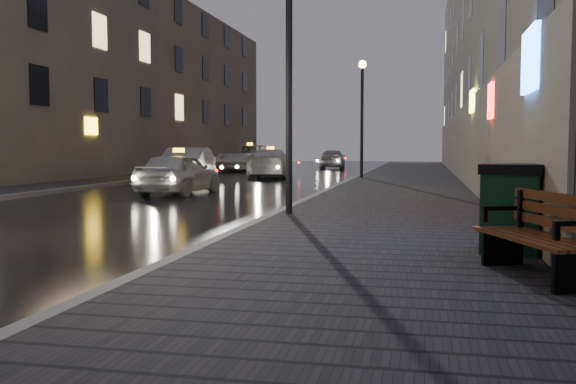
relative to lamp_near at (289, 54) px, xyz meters
The scene contains 17 objects.
ground 7.18m from the lamp_near, 107.14° to the right, with size 120.00×120.00×0.00m, color black.
sidewalk 15.52m from the lamp_near, 82.22° to the left, with size 4.60×58.00×0.15m, color black.
curb 15.39m from the lamp_near, 91.34° to the left, with size 0.20×58.00×0.15m, color slate.
sidewalk_far 18.65m from the lamp_near, 125.12° to the left, with size 2.40×58.00×0.15m, color black.
curb_far 17.95m from the lamp_near, 121.66° to the left, with size 0.20×58.00×0.15m, color slate.
building_near 19.94m from the lamp_near, 74.55° to the left, with size 1.80×50.00×13.00m, color #605B54.
building_far_b 21.07m from the lamp_near, 137.63° to the left, with size 6.00×16.00×14.00m, color #6B6051.
building_far_c 36.45m from the lamp_near, 114.95° to the left, with size 6.00×22.00×11.00m, color #6B6051.
lamp_near is the anchor object (origin of this frame).
lamp_far 16.00m from the lamp_near, 90.00° to the left, with size 0.36×0.36×5.28m.
bench 7.72m from the lamp_near, 55.43° to the right, with size 1.23×1.92×0.93m.
trash_bin 6.42m from the lamp_near, 47.27° to the right, with size 0.92×0.92×1.20m.
taxi_near 8.68m from the lamp_near, 127.91° to the left, with size 1.62×4.03×1.37m, color silver.
car_left_mid 14.27m from the lamp_near, 119.91° to the left, with size 1.60×4.60×1.51m, color #929199.
taxi_mid 18.64m from the lamp_near, 104.81° to the left, with size 1.99×4.91×1.42m, color silver.
taxi_far 27.33m from the lamp_near, 107.16° to the left, with size 2.74×5.94×1.65m, color #BAB9C0.
car_far 30.71m from the lamp_near, 96.36° to the left, with size 1.65×4.09×1.40m, color #A0A0A8.
Camera 1 is at (4.65, -7.24, 1.58)m, focal length 40.00 mm.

